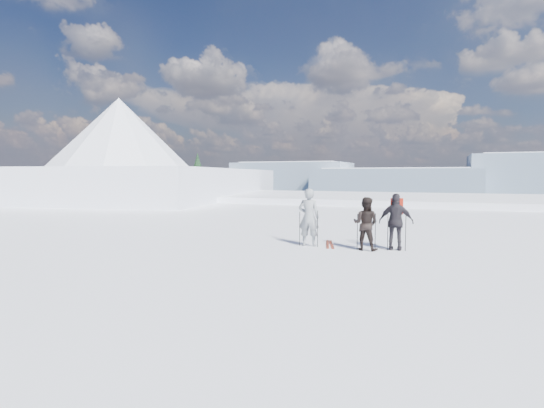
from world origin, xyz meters
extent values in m
plane|color=white|center=(0.00, 60.00, -17.50)|extent=(220.00, 208.01, 71.62)
cube|color=white|center=(0.00, 30.00, -6.50)|extent=(180.00, 16.00, 14.00)
plane|color=#243D54|center=(0.00, 290.00, -30.00)|extent=(820.00, 820.00, 0.00)
cube|color=slate|center=(-280.00, 440.00, -13.00)|extent=(150.00, 80.00, 34.00)
cube|color=white|center=(-280.00, 440.00, 1.00)|extent=(127.50, 70.00, 8.00)
cube|color=slate|center=(-160.00, 470.00, -7.00)|extent=(130.00, 80.00, 46.00)
cube|color=white|center=(-160.00, 470.00, 13.00)|extent=(110.50, 70.00, 8.00)
cube|color=slate|center=(-40.00, 440.00, -11.00)|extent=(160.00, 80.00, 38.00)
cube|color=white|center=(-40.00, 440.00, 5.00)|extent=(136.00, 70.00, 8.00)
cube|color=white|center=(-28.00, 28.00, -5.00)|extent=(29.19, 35.68, 16.00)
cone|color=white|center=(-25.00, 22.00, 5.00)|extent=(18.00, 18.00, 9.00)
cone|color=white|center=(-33.00, 32.00, 1.00)|extent=(16.00, 16.00, 8.00)
cube|color=#2D2B28|center=(-22.00, 36.00, -9.00)|extent=(21.55, 17.87, 14.25)
cone|color=black|center=(-24.00, 34.00, -1.50)|extent=(7.28, 7.28, 13.00)
cone|color=black|center=(-18.00, 32.00, -3.00)|extent=(5.60, 5.60, 10.00)
cone|color=black|center=(-27.00, 36.00, -2.00)|extent=(6.72, 6.72, 12.00)
cone|color=black|center=(-20.00, 30.00, -2.50)|extent=(6.16, 6.16, 11.00)
cone|color=black|center=(-19.00, 35.00, -3.00)|extent=(5.60, 5.60, 10.00)
cone|color=black|center=(-22.00, 28.00, -3.50)|extent=(5.04, 5.04, 9.00)
cone|color=black|center=(-25.00, 31.00, -2.50)|extent=(6.16, 6.16, 11.00)
imported|color=gray|center=(-1.21, 3.94, 0.98)|extent=(0.75, 0.53, 1.96)
imported|color=black|center=(0.71, 3.86, 0.85)|extent=(0.90, 0.75, 1.70)
imported|color=black|center=(1.62, 4.18, 0.91)|extent=(1.09, 0.49, 1.82)
cube|color=red|center=(1.61, 4.43, 2.08)|extent=(0.40, 0.23, 0.52)
cylinder|color=black|center=(-1.52, 3.89, 0.58)|extent=(0.02, 0.02, 1.16)
cylinder|color=black|center=(-0.88, 3.85, 0.61)|extent=(0.02, 0.02, 1.22)
cylinder|color=black|center=(0.45, 3.82, 0.58)|extent=(0.02, 0.02, 1.17)
cylinder|color=black|center=(1.02, 3.79, 0.60)|extent=(0.02, 0.02, 1.20)
cylinder|color=black|center=(1.38, 4.04, 0.59)|extent=(0.02, 0.02, 1.19)
cylinder|color=black|center=(1.92, 4.14, 0.62)|extent=(0.02, 0.02, 1.23)
cube|color=black|center=(-0.68, 4.44, 0.01)|extent=(0.51, 1.67, 0.03)
cube|color=black|center=(-0.54, 4.44, 0.01)|extent=(0.58, 1.65, 0.03)
camera|label=1|loc=(2.88, -9.77, 2.43)|focal=28.00mm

